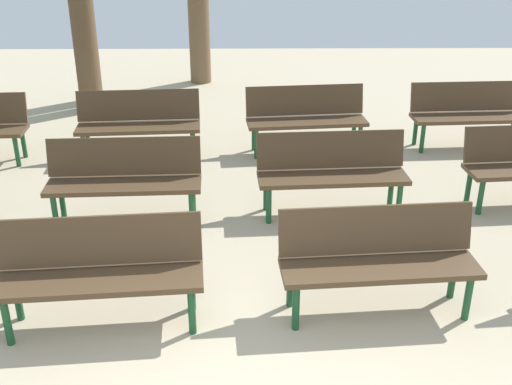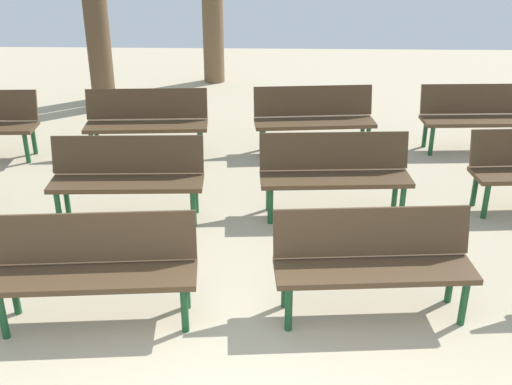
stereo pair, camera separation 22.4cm
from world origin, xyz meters
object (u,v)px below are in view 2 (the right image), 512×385
object	(u,v)px
bench_r1_c2	(335,170)
bench_r0_c2	(373,257)
bench_r2_c2	(314,116)
bench_r2_c3	(480,114)
bench_r2_c1	(147,119)
bench_r0_c1	(95,264)
bench_r1_c1	(127,174)

from	to	relation	value
bench_r1_c2	bench_r0_c2	bearing A→B (deg)	-88.79
bench_r1_c2	bench_r2_c2	xyz separation A→B (m)	(-0.12, 1.87, 0.00)
bench_r2_c3	bench_r1_c2	bearing A→B (deg)	-139.79
bench_r2_c1	bench_r2_c2	size ratio (longest dim) A/B	0.99
bench_r0_c1	bench_r2_c2	world-z (taller)	same
bench_r0_c1	bench_r2_c2	size ratio (longest dim) A/B	1.00
bench_r0_c2	bench_r2_c3	size ratio (longest dim) A/B	1.01
bench_r2_c1	bench_r1_c1	bearing A→B (deg)	-89.62
bench_r0_c2	bench_r2_c1	distance (m)	4.28
bench_r1_c1	bench_r0_c2	bearing A→B (deg)	-37.69
bench_r0_c1	bench_r2_c3	world-z (taller)	same
bench_r1_c2	bench_r2_c1	xyz separation A→B (m)	(-2.34, 1.67, 0.00)
bench_r1_c2	bench_r2_c2	size ratio (longest dim) A/B	0.99
bench_r0_c1	bench_r2_c1	xyz separation A→B (m)	(-0.28, 3.64, 0.00)
bench_r0_c1	bench_r0_c2	size ratio (longest dim) A/B	1.00
bench_r0_c2	bench_r1_c2	size ratio (longest dim) A/B	1.00
bench_r0_c2	bench_r2_c1	bearing A→B (deg)	120.99
bench_r0_c1	bench_r1_c2	xyz separation A→B (m)	(2.06, 1.98, 0.00)
bench_r1_c1	bench_r2_c3	bearing A→B (deg)	24.23
bench_r2_c2	bench_r2_c1	bearing A→B (deg)	179.50
bench_r0_c2	bench_r2_c2	size ratio (longest dim) A/B	1.00
bench_r0_c1	bench_r1_c1	bearing A→B (deg)	89.35
bench_r1_c1	bench_r2_c2	distance (m)	2.91
bench_r0_c1	bench_r1_c1	xyz separation A→B (m)	(-0.14, 1.81, 0.00)
bench_r1_c1	bench_r1_c2	xyz separation A→B (m)	(2.20, 0.17, 0.00)
bench_r1_c2	bench_r2_c3	distance (m)	2.95
bench_r2_c1	bench_r2_c3	size ratio (longest dim) A/B	1.00
bench_r2_c1	bench_r2_c3	world-z (taller)	same
bench_r1_c1	bench_r2_c3	size ratio (longest dim) A/B	1.00
bench_r2_c1	bench_r2_c2	bearing A→B (deg)	1.23
bench_r1_c2	bench_r2_c1	world-z (taller)	same
bench_r1_c2	bench_r2_c3	world-z (taller)	same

